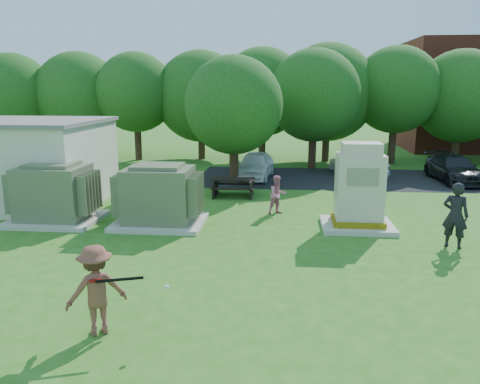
# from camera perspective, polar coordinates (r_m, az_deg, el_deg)

# --- Properties ---
(ground) EXTENTS (120.00, 120.00, 0.00)m
(ground) POSITION_cam_1_polar(r_m,az_deg,el_deg) (11.59, -1.89, -10.62)
(ground) COLOR #2D6619
(ground) RESTS_ON ground
(parking_strip) EXTENTS (20.00, 6.00, 0.01)m
(parking_strip) POSITION_cam_1_polar(r_m,az_deg,el_deg) (25.13, 18.24, 1.48)
(parking_strip) COLOR #232326
(parking_strip) RESTS_ON ground
(transformer_left) EXTENTS (3.00, 2.40, 2.07)m
(transformer_left) POSITION_cam_1_polar(r_m,az_deg,el_deg) (17.37, -21.70, -0.27)
(transformer_left) COLOR beige
(transformer_left) RESTS_ON ground
(transformer_right) EXTENTS (3.00, 2.40, 2.07)m
(transformer_right) POSITION_cam_1_polar(r_m,az_deg,el_deg) (16.04, -9.84, -0.56)
(transformer_right) COLOR beige
(transformer_right) RESTS_ON ground
(generator_cabinet) EXTENTS (2.34, 1.91, 2.85)m
(generator_cabinet) POSITION_cam_1_polar(r_m,az_deg,el_deg) (15.81, 14.30, 0.07)
(generator_cabinet) COLOR beige
(generator_cabinet) RESTS_ON ground
(picnic_table) EXTENTS (1.81, 1.36, 0.77)m
(picnic_table) POSITION_cam_1_polar(r_m,az_deg,el_deg) (20.03, -0.82, 0.82)
(picnic_table) COLOR black
(picnic_table) RESTS_ON ground
(batter) EXTENTS (1.30, 1.14, 1.75)m
(batter) POSITION_cam_1_polar(r_m,az_deg,el_deg) (9.31, -17.12, -11.34)
(batter) COLOR brown
(batter) RESTS_ON ground
(person_by_generator) EXTENTS (0.84, 0.75, 1.94)m
(person_by_generator) POSITION_cam_1_polar(r_m,az_deg,el_deg) (14.86, 24.77, -2.60)
(person_by_generator) COLOR black
(person_by_generator) RESTS_ON ground
(person_at_picnic) EXTENTS (0.88, 0.83, 1.44)m
(person_at_picnic) POSITION_cam_1_polar(r_m,az_deg,el_deg) (17.23, 4.61, -0.35)
(person_at_picnic) COLOR #CD6D92
(person_at_picnic) RESTS_ON ground
(car_white) EXTENTS (2.00, 4.13, 1.36)m
(car_white) POSITION_cam_1_polar(r_m,az_deg,el_deg) (24.14, 1.88, 3.31)
(car_white) COLOR white
(car_white) RESTS_ON ground
(car_silver_a) EXTENTS (2.72, 4.00, 1.25)m
(car_silver_a) POSITION_cam_1_polar(r_m,az_deg,el_deg) (25.20, 14.12, 3.20)
(car_silver_a) COLOR #A8A7AC
(car_silver_a) RESTS_ON ground
(car_dark) EXTENTS (2.08, 4.52, 1.28)m
(car_dark) POSITION_cam_1_polar(r_m,az_deg,el_deg) (25.60, 24.63, 2.61)
(car_dark) COLOR black
(car_dark) RESTS_ON ground
(batting_equipment) EXTENTS (1.41, 0.34, 0.25)m
(batting_equipment) POSITION_cam_1_polar(r_m,az_deg,el_deg) (8.94, -14.09, -10.50)
(batting_equipment) COLOR black
(batting_equipment) RESTS_ON ground
(tree_row) EXTENTS (41.30, 13.30, 7.30)m
(tree_row) POSITION_cam_1_polar(r_m,az_deg,el_deg) (29.07, 6.26, 11.69)
(tree_row) COLOR #47301E
(tree_row) RESTS_ON ground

